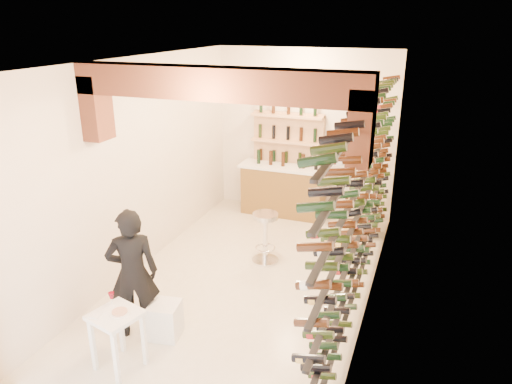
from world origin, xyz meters
TOP-DOWN VIEW (x-y plane):
  - ground at (0.00, 0.00)m, footprint 6.00×6.00m
  - room_shell at (0.00, -0.26)m, footprint 3.52×6.02m
  - wine_rack at (1.53, 0.00)m, footprint 0.32×5.70m
  - back_counter at (-0.30, 2.65)m, footprint 1.70×0.62m
  - back_shelving at (-0.30, 2.89)m, footprint 1.40×0.31m
  - tasting_table at (-0.67, -2.27)m, footprint 0.59×0.59m
  - white_stool at (-0.48, -1.61)m, footprint 0.41×0.41m
  - person at (-0.84, -1.67)m, footprint 0.72×0.66m
  - chrome_barstool at (0.03, 0.64)m, footprint 0.43×0.43m
  - crate_lower at (1.29, 2.20)m, footprint 0.51×0.36m
  - crate_upper at (1.29, 2.20)m, footprint 0.57×0.44m

SIDE VIEW (x-z plane):
  - ground at x=0.00m, z-range 0.00..0.00m
  - crate_lower at x=1.29m, z-range 0.00..0.30m
  - white_stool at x=-0.48m, z-range 0.00..0.45m
  - crate_upper at x=1.29m, z-range 0.30..0.60m
  - chrome_barstool at x=0.03m, z-range 0.07..0.89m
  - back_counter at x=-0.30m, z-range -0.11..1.18m
  - tasting_table at x=-0.67m, z-range 0.15..1.00m
  - person at x=-0.84m, z-range 0.00..1.66m
  - back_shelving at x=-0.30m, z-range -0.19..2.53m
  - wine_rack at x=1.53m, z-range 0.27..2.83m
  - room_shell at x=0.00m, z-range 0.65..3.86m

